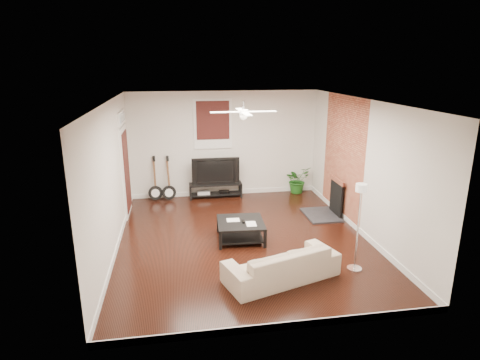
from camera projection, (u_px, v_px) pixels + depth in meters
The scene contains 14 objects.
room at pixel (243, 173), 7.91m from camera, with size 5.01×6.01×2.81m.
brick_accent at pixel (343, 158), 9.24m from camera, with size 0.02×2.20×2.80m, color #A24A34.
fireplace at pixel (328, 197), 9.46m from camera, with size 0.80×1.10×0.92m, color black.
window_back at pixel (213, 124), 10.52m from camera, with size 1.00×0.06×1.30m, color #37100F.
door_left at pixel (125, 163), 9.37m from camera, with size 0.08×1.00×2.50m, color white.
tv_stand at pixel (216, 190), 10.84m from camera, with size 1.40×0.37×0.39m, color black.
tv at pixel (215, 170), 10.70m from camera, with size 1.25×0.16×0.72m, color black.
coffee_table at pixel (241, 230), 8.23m from camera, with size 0.93×0.93×0.39m, color black.
sofa at pixel (282, 263), 6.70m from camera, with size 1.93×0.75×0.56m, color #BAA88B.
floor_lamp at pixel (358, 228), 6.86m from camera, with size 0.26×0.26×1.57m, color silver, non-canonical shape.
potted_plant at pixel (297, 180), 11.18m from camera, with size 0.67×0.58×0.74m, color #1F5D1A.
guitar_left at pixel (155, 179), 10.45m from camera, with size 0.37×0.26×1.19m, color black, non-canonical shape.
guitar_right at pixel (168, 179), 10.48m from camera, with size 0.37×0.26×1.19m, color black, non-canonical shape.
ceiling_fan at pixel (243, 112), 7.57m from camera, with size 1.24×1.24×0.32m, color white, non-canonical shape.
Camera 1 is at (-1.29, -7.52, 3.47)m, focal length 30.20 mm.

